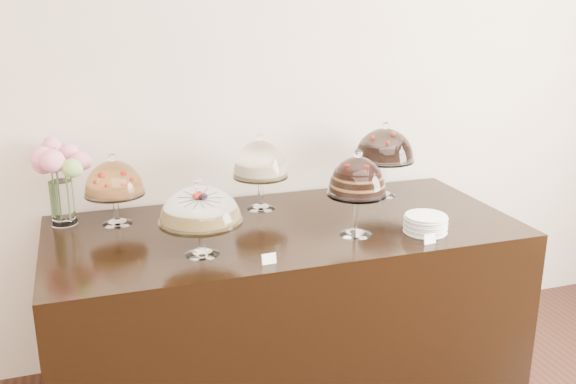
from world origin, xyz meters
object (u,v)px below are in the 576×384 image
object	(u,v)px
cake_stand_fruit_tart	(114,181)
cake_stand_dark_choco	(385,148)
cake_stand_choco_layer	(357,180)
cake_stand_cheesecake	(260,162)
flower_vase	(59,171)
plate_stack	(426,224)
display_counter	(285,311)
cake_stand_sugar_sponge	(200,208)

from	to	relation	value
cake_stand_fruit_tart	cake_stand_dark_choco	bearing A→B (deg)	0.33
cake_stand_choco_layer	cake_stand_cheesecake	bearing A→B (deg)	121.87
cake_stand_cheesecake	flower_vase	bearing A→B (deg)	176.00
cake_stand_cheesecake	cake_stand_fruit_tart	size ratio (longest dim) A/B	1.14
plate_stack	cake_stand_dark_choco	bearing A→B (deg)	83.12
cake_stand_cheesecake	cake_stand_fruit_tart	xyz separation A→B (m)	(-0.72, -0.00, -0.03)
display_counter	flower_vase	size ratio (longest dim) A/B	5.44
cake_stand_sugar_sponge	cake_stand_fruit_tart	size ratio (longest dim) A/B	1.02
cake_stand_cheesecake	flower_vase	xyz separation A→B (m)	(-0.96, 0.07, 0.02)
cake_stand_cheesecake	plate_stack	size ratio (longest dim) A/B	2.01
display_counter	cake_stand_dark_choco	size ratio (longest dim) A/B	5.45
cake_stand_sugar_sponge	cake_stand_dark_choco	size ratio (longest dim) A/B	0.87
flower_vase	cake_stand_fruit_tart	bearing A→B (deg)	-16.59
cake_stand_cheesecake	plate_stack	distance (m)	0.87
cake_stand_cheesecake	cake_stand_dark_choco	xyz separation A→B (m)	(0.69, 0.00, 0.02)
cake_stand_choco_layer	cake_stand_dark_choco	xyz separation A→B (m)	(0.38, 0.50, 0.01)
cake_stand_cheesecake	plate_stack	xyz separation A→B (m)	(0.62, -0.58, -0.20)
flower_vase	plate_stack	size ratio (longest dim) A/B	2.09
plate_stack	display_counter	bearing A→B (deg)	153.11
cake_stand_choco_layer	cake_stand_cheesecake	size ratio (longest dim) A/B	1.02
display_counter	cake_stand_fruit_tart	xyz separation A→B (m)	(-0.75, 0.28, 0.66)
flower_vase	plate_stack	bearing A→B (deg)	-22.20
cake_stand_sugar_sponge	cake_stand_dark_choco	world-z (taller)	cake_stand_dark_choco
cake_stand_choco_layer	cake_stand_cheesecake	distance (m)	0.58
cake_stand_sugar_sponge	cake_stand_choco_layer	xyz separation A→B (m)	(0.71, 0.01, 0.06)
cake_stand_fruit_tart	flower_vase	world-z (taller)	flower_vase
cake_stand_sugar_sponge	cake_stand_cheesecake	bearing A→B (deg)	51.40
cake_stand_choco_layer	plate_stack	size ratio (longest dim) A/B	2.06
cake_stand_cheesecake	display_counter	bearing A→B (deg)	-82.42
display_counter	flower_vase	distance (m)	1.27
cake_stand_cheesecake	flower_vase	distance (m)	0.96
cake_stand_sugar_sponge	cake_stand_dark_choco	bearing A→B (deg)	24.89
cake_stand_cheesecake	plate_stack	bearing A→B (deg)	-42.89
display_counter	flower_vase	bearing A→B (deg)	160.72
cake_stand_sugar_sponge	flower_vase	world-z (taller)	flower_vase
cake_stand_choco_layer	cake_stand_dark_choco	size ratio (longest dim) A/B	0.99
cake_stand_sugar_sponge	cake_stand_fruit_tart	bearing A→B (deg)	122.15
display_counter	flower_vase	xyz separation A→B (m)	(-0.99, 0.35, 0.71)
cake_stand_dark_choco	plate_stack	size ratio (longest dim) A/B	2.08
cake_stand_cheesecake	cake_stand_dark_choco	bearing A→B (deg)	0.28
display_counter	cake_stand_choco_layer	xyz separation A→B (m)	(0.27, -0.21, 0.71)
cake_stand_choco_layer	cake_stand_fruit_tart	bearing A→B (deg)	154.40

